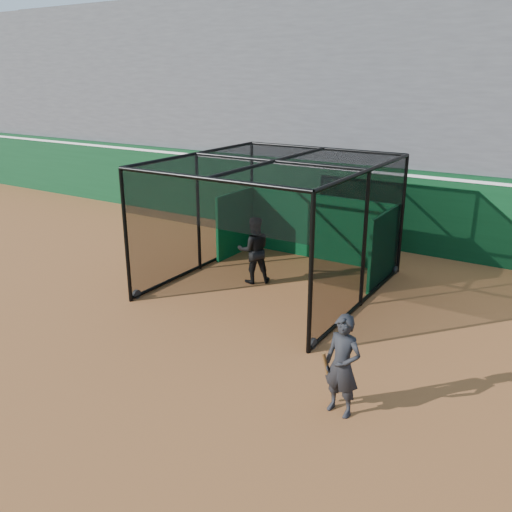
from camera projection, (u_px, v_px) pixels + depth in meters
The scene contains 6 objects.
ground at pixel (164, 338), 11.15m from camera, with size 120.00×120.00×0.00m, color #95572B.
outfield_wall at pixel (337, 200), 17.56m from camera, with size 50.00×0.50×2.50m.
grandstand at pixel (384, 94), 19.56m from camera, with size 50.00×7.85×8.95m.
batting_cage at pixel (274, 226), 13.46m from camera, with size 4.85×5.49×3.20m.
batter at pixel (254, 250), 13.92m from camera, with size 0.85×0.66×1.75m, color black.
on_deck_player at pixel (342, 366), 8.46m from camera, with size 0.67×0.49×1.69m.
Camera 1 is at (6.94, -7.48, 5.17)m, focal length 38.00 mm.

